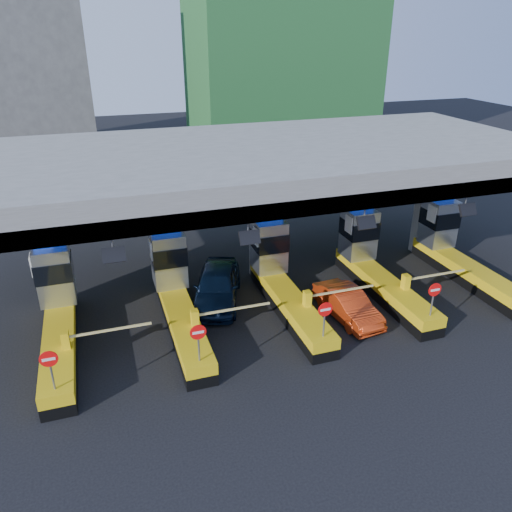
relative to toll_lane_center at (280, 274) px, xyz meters
name	(u,v)px	position (x,y,z in m)	size (l,w,h in m)	color
ground	(281,303)	(0.00, -0.28, -1.40)	(120.00, 120.00, 0.00)	black
toll_canopy	(262,164)	(0.00, 2.59, 4.74)	(28.00, 12.09, 7.00)	slate
toll_lane_far_left	(57,308)	(-10.00, 0.00, 0.00)	(4.43, 8.00, 4.16)	black
toll_lane_left	(176,290)	(-5.00, 0.00, 0.00)	(4.43, 8.00, 4.16)	black
toll_lane_center	(280,274)	(0.00, 0.00, 0.00)	(4.43, 8.00, 4.16)	black
toll_lane_right	(372,260)	(5.00, 0.00, 0.00)	(4.43, 8.00, 4.16)	black
toll_lane_far_right	(454,248)	(10.00, 0.00, 0.00)	(4.43, 8.00, 4.16)	black
bg_building_scaffold	(281,6)	(12.00, 31.72, 12.60)	(18.00, 12.00, 28.00)	#1E5926
bg_building_concrete	(10,63)	(-14.00, 35.72, 7.60)	(14.00, 10.00, 18.00)	#4C4C49
van	(217,285)	(-2.89, 0.83, -0.53)	(2.06, 5.11, 1.74)	black
red_car	(348,305)	(2.38, -2.48, -0.73)	(1.42, 4.07, 1.34)	red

